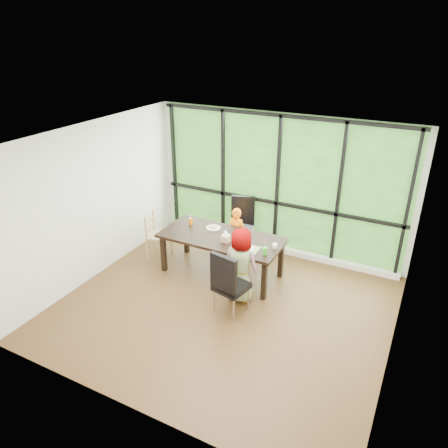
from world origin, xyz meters
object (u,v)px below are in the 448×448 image
Objects in this scene: chair_window_leather at (242,225)px; tissue_box at (225,238)px; green_cup at (265,251)px; plate_far at (213,228)px; child_toddler at (236,235)px; chair_end_beech at (159,236)px; white_mug at (275,246)px; chair_interior_leather at (232,282)px; plate_near at (247,249)px; orange_cup at (191,221)px; child_older at (241,265)px; dining_table at (222,255)px.

chair_window_leather reaches higher than tissue_box.
chair_window_leather is 1.57m from green_cup.
child_toddler is at bearing 52.66° from plate_far.
chair_end_beech is at bearing -168.41° from plate_far.
white_mug reaches higher than plate_far.
chair_end_beech is at bearing -161.87° from chair_window_leather.
tissue_box is (-0.76, 0.10, -0.00)m from green_cup.
green_cup is at bearing -99.08° from chair_interior_leather.
plate_near is 2.22× the size of orange_cup.
orange_cup reaches higher than white_mug.
plate_near is 0.44m from tissue_box.
chair_window_leather is 8.96× the size of green_cup.
child_older reaches higher than plate_near.
chair_end_beech is 2.07m from child_older.
plate_far is at bearing -36.75° from child_older.
dining_table is 8.30× the size of plate_far.
child_toddler is 0.52m from plate_far.
chair_end_beech is 1.54m from tissue_box.
chair_end_beech reaches higher than plate_far.
orange_cup is at bearing 163.02° from plate_near.
white_mug is (0.06, 0.27, -0.02)m from green_cup.
plate_far and plate_near have the same top height.
child_older reaches higher than child_toddler.
plate_far is at bearing 4.88° from orange_cup.
chair_window_leather is 8.01× the size of tissue_box.
orange_cup is 1.70m from green_cup.
dining_table is 0.87m from orange_cup.
orange_cup is (0.61, 0.18, 0.36)m from chair_end_beech.
chair_end_beech is 1.13m from plate_far.
child_toddler is at bearing 149.99° from white_mug.
chair_end_beech reaches higher than white_mug.
plate_far is at bearing -125.37° from chair_window_leather.
orange_cup is at bearing 166.26° from dining_table.
chair_window_leather is 1.36m from plate_near.
dining_table is 2.40× the size of chair_end_beech.
chair_window_leather is 4.33× the size of plate_near.
chair_interior_leather is 1.81m from orange_cup.
white_mug is (0.34, 0.57, 0.16)m from child_older.
chair_window_leather reaches higher than chair_end_beech.
child_toddler is 9.24× the size of orange_cup.
plate_far is at bearing 158.82° from green_cup.
white_mug is (0.32, 0.96, 0.25)m from chair_interior_leather.
tissue_box reaches higher than white_mug.
dining_table is at bearing -105.10° from chair_window_leather.
chair_interior_leather is 13.84× the size of white_mug.
chair_interior_leather is 8.01× the size of tissue_box.
chair_end_beech is 3.61× the size of plate_near.
child_older is (0.70, -1.51, 0.09)m from chair_window_leather.
chair_end_beech reaches higher than tissue_box.
chair_interior_leather is 8.96× the size of green_cup.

